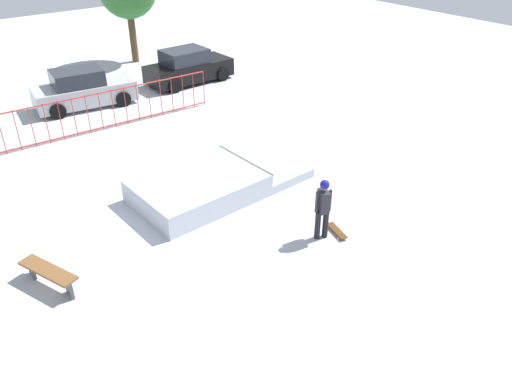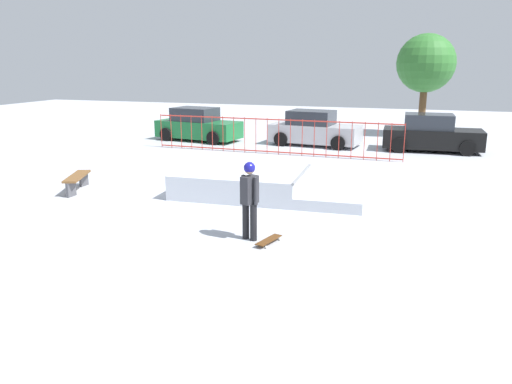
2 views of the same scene
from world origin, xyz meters
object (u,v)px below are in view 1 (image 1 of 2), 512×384
Objects in this scene: park_bench at (49,274)px; parked_car_black at (188,67)px; skate_ramp at (211,184)px; parked_car_silver at (83,90)px; skater at (323,205)px; skateboard at (337,231)px.

parked_car_black is at bearing 46.44° from park_bench.
skate_ramp is 1.29× the size of parked_car_silver.
parked_car_silver is at bearing 64.84° from park_bench.
skater is 0.40× the size of parked_car_silver.
skateboard is 7.24m from park_bench.
park_bench is 0.38× the size of parked_car_silver.
skate_ramp is at bearing -81.76° from parked_car_silver.
skater is at bearing -21.09° from park_bench.
skate_ramp is 5.41m from park_bench.
parked_car_silver is (-1.78, 13.19, 0.65)m from skateboard.
skater reaches higher than park_bench.
skate_ramp is 1.33× the size of parked_car_black.
park_bench is at bearing -89.51° from skater.
skater is 6.78m from park_bench.
parked_car_silver is at bearing -152.71° from skater.
skater is at bearing -77.70° from parked_car_silver.
skateboard is (1.51, -3.80, -0.24)m from skate_ramp.
skater reaches higher than skateboard.
park_bench is (-6.30, 2.43, -0.65)m from skater.
skateboard is at bearing -20.69° from park_bench.
skate_ramp reaches higher than skateboard.
parked_car_silver and parked_car_black have the same top height.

